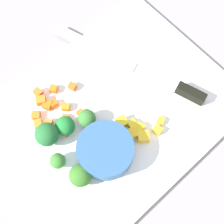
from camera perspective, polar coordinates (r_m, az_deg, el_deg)
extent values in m
plane|color=gray|center=(0.62, 0.00, -0.70)|extent=(4.00, 4.00, 0.00)
cube|color=white|center=(0.62, 0.00, -0.51)|extent=(0.46, 0.34, 0.01)
cylinder|color=#315B8B|center=(0.57, -1.18, -6.90)|extent=(0.10, 0.10, 0.04)
cube|color=silver|center=(0.67, -2.98, 11.26)|extent=(0.08, 0.18, 0.00)
cube|color=black|center=(0.63, 13.84, 3.21)|extent=(0.03, 0.06, 0.02)
cube|color=orange|center=(0.63, -7.06, 4.54)|extent=(0.02, 0.02, 0.01)
cube|color=orange|center=(0.62, -13.00, -2.06)|extent=(0.02, 0.02, 0.01)
cube|color=orange|center=(0.62, -8.23, 0.87)|extent=(0.02, 0.02, 0.01)
cube|color=orange|center=(0.62, -11.41, 1.24)|extent=(0.02, 0.02, 0.01)
cube|color=orange|center=(0.62, -13.39, -0.60)|extent=(0.02, 0.02, 0.01)
cube|color=orange|center=(0.62, -10.32, 1.45)|extent=(0.02, 0.01, 0.01)
cube|color=orange|center=(0.64, -13.01, 3.34)|extent=(0.02, 0.02, 0.02)
cube|color=orange|center=(0.61, -11.28, -2.04)|extent=(0.02, 0.02, 0.01)
cube|color=orange|center=(0.63, -12.50, 2.00)|extent=(0.02, 0.02, 0.02)
cube|color=orange|center=(0.61, -8.36, -1.08)|extent=(0.02, 0.02, 0.01)
cube|color=orange|center=(0.64, -10.35, 4.04)|extent=(0.02, 0.02, 0.01)
cube|color=orange|center=(0.60, -8.27, -3.61)|extent=(0.02, 0.02, 0.01)
cube|color=orange|center=(0.61, -5.61, -0.25)|extent=(0.01, 0.01, 0.01)
cube|color=yellow|center=(0.60, 8.09, -3.17)|extent=(0.02, 0.02, 0.01)
cube|color=yellow|center=(0.61, 8.65, -1.56)|extent=(0.02, 0.02, 0.01)
cube|color=yellow|center=(0.60, 4.83, -2.91)|extent=(0.02, 0.02, 0.01)
cube|color=yellow|center=(0.59, 5.58, -4.40)|extent=(0.03, 0.03, 0.02)
cube|color=yellow|center=(0.60, 1.49, -2.01)|extent=(0.02, 0.02, 0.02)
cube|color=yellow|center=(0.60, 3.69, -2.25)|extent=(0.02, 0.02, 0.01)
cube|color=yellow|center=(0.59, 3.71, -3.78)|extent=(0.03, 0.03, 0.02)
cylinder|color=#8EBD6A|center=(0.60, -11.18, -4.44)|extent=(0.02, 0.02, 0.01)
sphere|color=#246731|center=(0.58, -11.53, -3.91)|extent=(0.04, 0.04, 0.04)
cylinder|color=#81AD66|center=(0.60, -4.39, -1.63)|extent=(0.01, 0.01, 0.01)
sphere|color=#387731|center=(0.59, -4.50, -1.13)|extent=(0.03, 0.03, 0.03)
cylinder|color=#85B758|center=(0.59, -9.45, -8.84)|extent=(0.01, 0.01, 0.01)
sphere|color=#3A792F|center=(0.58, -9.65, -8.58)|extent=(0.03, 0.03, 0.03)
cylinder|color=#85B26D|center=(0.60, -8.16, -2.91)|extent=(0.01, 0.01, 0.01)
sphere|color=#217831|center=(0.59, -8.36, -2.46)|extent=(0.04, 0.04, 0.04)
cylinder|color=#8EB256|center=(0.58, -5.45, -11.40)|extent=(0.01, 0.01, 0.01)
sphere|color=#376E26|center=(0.56, -5.62, -11.13)|extent=(0.04, 0.04, 0.04)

